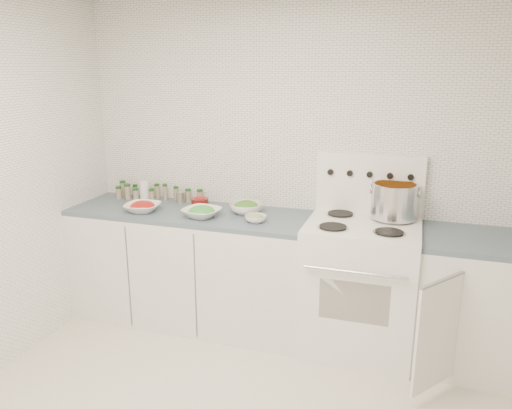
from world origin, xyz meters
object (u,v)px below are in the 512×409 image
object	(u,v)px
bowl_tomato	(143,207)
bowl_snowpea	(202,212)
stove	(360,282)
stock_pot	(394,199)

from	to	relation	value
bowl_tomato	bowl_snowpea	world-z (taller)	bowl_snowpea
stove	stock_pot	bearing A→B (deg)	39.80
stove	stock_pot	world-z (taller)	stove
stock_pot	bowl_tomato	distance (m)	1.84
stove	stock_pot	size ratio (longest dim) A/B	4.06
stock_pot	bowl_tomato	world-z (taller)	stock_pot
stock_pot	stove	bearing A→B (deg)	-140.20
stove	bowl_tomato	distance (m)	1.70
bowl_snowpea	stock_pot	bearing A→B (deg)	11.23
bowl_tomato	stove	bearing A→B (deg)	4.22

